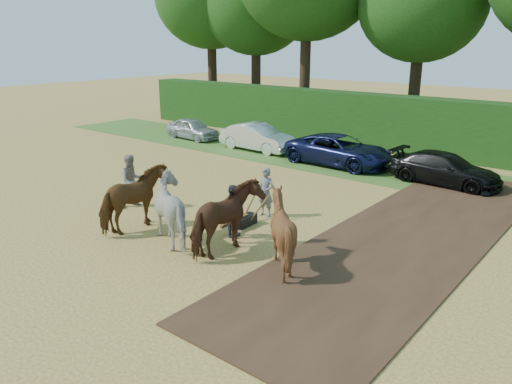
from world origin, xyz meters
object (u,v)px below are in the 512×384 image
object	(u,v)px
spectator_far	(232,211)
plough_team	(204,214)
parked_cars	(482,172)
spectator_near	(132,181)

from	to	relation	value
spectator_far	plough_team	distance (m)	1.09
spectator_far	parked_cars	bearing A→B (deg)	-38.35
plough_team	spectator_near	bearing A→B (deg)	168.16
spectator_near	spectator_far	xyz separation A→B (m)	(4.83, 0.08, -0.12)
plough_team	parked_cars	xyz separation A→B (m)	(4.65, 11.54, -0.31)
spectator_far	parked_cars	world-z (taller)	spectator_far
spectator_near	parked_cars	distance (m)	14.08
spectator_near	spectator_far	world-z (taller)	spectator_near
plough_team	parked_cars	size ratio (longest dim) A/B	0.19
plough_team	spectator_far	bearing A→B (deg)	80.50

